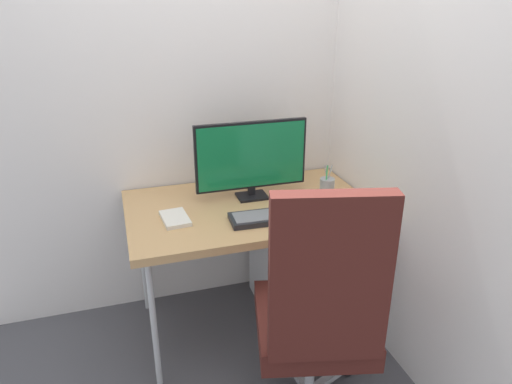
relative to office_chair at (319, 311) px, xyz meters
name	(u,v)px	position (x,y,z in m)	size (l,w,h in m)	color
ground_plane	(250,322)	(-0.06, 0.74, -0.59)	(8.00, 8.00, 0.00)	#4C4C51
wall_back	(227,62)	(-0.06, 1.15, 0.81)	(2.86, 0.04, 2.80)	white
wall_side_right	(401,74)	(0.58, 0.50, 0.81)	(0.04, 2.39, 2.80)	white
desk	(249,212)	(-0.06, 0.74, 0.11)	(1.24, 0.77, 0.74)	tan
office_chair	(319,311)	(0.00, 0.00, 0.00)	(0.58, 0.62, 1.15)	black
filing_cabinet	(301,259)	(0.27, 0.81, -0.28)	(0.47, 0.54, 0.62)	silver
monitor	(251,157)	(-0.02, 0.83, 0.37)	(0.59, 0.12, 0.41)	black
keyboard	(274,216)	(0.00, 0.54, 0.16)	(0.43, 0.17, 0.03)	black
mouse	(341,203)	(0.38, 0.58, 0.16)	(0.05, 0.10, 0.03)	#333338
pen_holder	(327,186)	(0.38, 0.75, 0.19)	(0.08, 0.08, 0.16)	#9EA0A5
notebook	(175,218)	(-0.45, 0.67, 0.16)	(0.12, 0.19, 0.02)	silver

